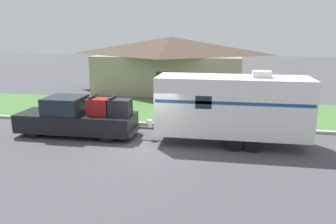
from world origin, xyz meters
name	(u,v)px	position (x,y,z in m)	size (l,w,h in m)	color
ground_plane	(149,149)	(0.00, 0.00, 0.00)	(120.00, 120.00, 0.00)	#47474C
curb_strip	(165,124)	(0.00, 3.75, 0.07)	(80.00, 0.30, 0.14)	#999993
lawn_strip	(174,110)	(0.00, 7.40, 0.01)	(80.00, 7.00, 0.03)	#477538
house_across_street	(170,63)	(-1.59, 15.24, 2.43)	(13.04, 8.26, 4.70)	gray
pickup_truck	(78,118)	(-3.99, 1.34, 0.90)	(6.02, 1.98, 2.06)	black
travel_trailer	(232,106)	(3.59, 1.33, 1.82)	(7.87, 2.23, 3.43)	black
mailbox	(254,109)	(4.89, 4.47, 1.01)	(0.48, 0.20, 1.31)	brown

